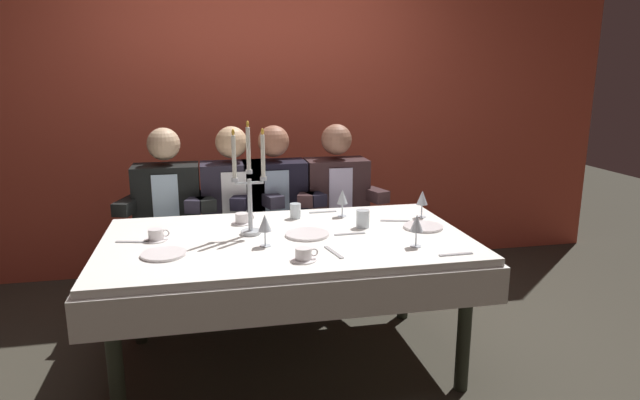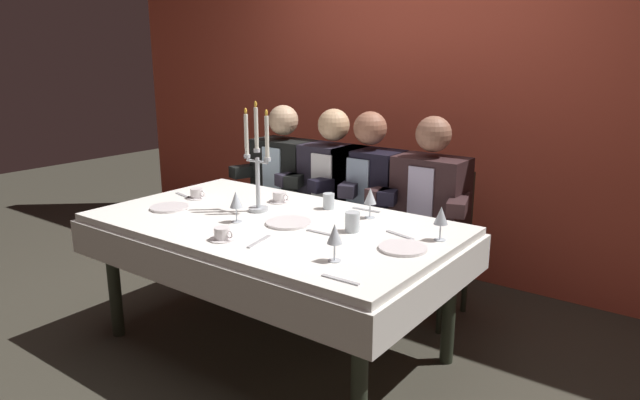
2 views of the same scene
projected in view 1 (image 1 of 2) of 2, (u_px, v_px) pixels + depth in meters
name	position (u px, v px, depth m)	size (l,w,h in m)	color
ground_plane	(288.00, 363.00, 3.06)	(12.00, 12.00, 0.00)	#37332A
back_wall	(255.00, 102.00, 4.33)	(6.00, 0.12, 2.70)	#D2503A
dining_table	(287.00, 258.00, 2.92)	(1.94, 1.14, 0.74)	white
candelabra	(250.00, 188.00, 2.88)	(0.19, 0.11, 0.60)	silver
dinner_plate_0	(423.00, 227.00, 3.05)	(0.22, 0.22, 0.01)	white
dinner_plate_1	(307.00, 234.00, 2.91)	(0.24, 0.24, 0.01)	white
dinner_plate_2	(164.00, 254.00, 2.60)	(0.21, 0.21, 0.01)	white
wine_glass_0	(265.00, 224.00, 2.71)	(0.07, 0.07, 0.16)	silver
wine_glass_1	(417.00, 224.00, 2.70)	(0.07, 0.07, 0.16)	silver
wine_glass_2	(342.00, 198.00, 3.27)	(0.07, 0.07, 0.16)	silver
wine_glass_3	(422.00, 198.00, 3.24)	(0.07, 0.07, 0.16)	silver
water_tumbler_0	(363.00, 219.00, 3.05)	(0.07, 0.07, 0.10)	silver
water_tumbler_1	(295.00, 211.00, 3.24)	(0.07, 0.07, 0.09)	silver
coffee_cup_0	(242.00, 219.00, 3.13)	(0.13, 0.12, 0.06)	white
coffee_cup_1	(304.00, 255.00, 2.52)	(0.13, 0.12, 0.06)	white
coffee_cup_2	(156.00, 235.00, 2.82)	(0.13, 0.12, 0.06)	white
fork_0	(456.00, 254.00, 2.61)	(0.17, 0.02, 0.01)	#B7B7BC
knife_1	(334.00, 252.00, 2.64)	(0.19, 0.02, 0.01)	#B7B7BC
fork_2	(132.00, 242.00, 2.79)	(0.17, 0.02, 0.01)	#B7B7BC
spoon_3	(323.00, 212.00, 3.38)	(0.17, 0.02, 0.01)	#B7B7BC
fork_4	(350.00, 234.00, 2.93)	(0.17, 0.02, 0.01)	#B7B7BC
spoon_5	(395.00, 221.00, 3.18)	(0.17, 0.02, 0.01)	#B7B7BC
seated_diner_0	(168.00, 204.00, 3.60)	(0.63, 0.48, 1.24)	#292F22
seated_diner_1	(233.00, 201.00, 3.69)	(0.63, 0.48, 1.24)	#292F22
seated_diner_2	(275.00, 199.00, 3.74)	(0.63, 0.48, 1.24)	#292F22
seated_diner_3	(336.00, 196.00, 3.83)	(0.63, 0.48, 1.24)	#292F22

